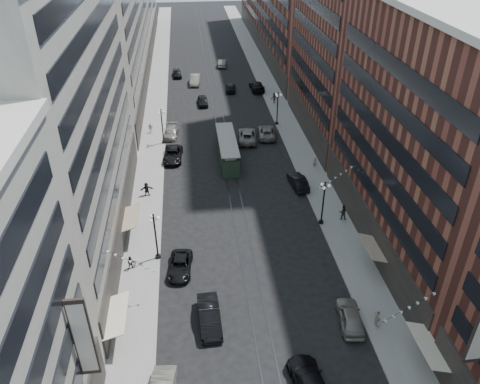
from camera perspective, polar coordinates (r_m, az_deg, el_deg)
name	(u,v)px	position (r m, az deg, el deg)	size (l,w,h in m)	color
ground	(221,127)	(77.22, -2.29, 7.88)	(220.00, 220.00, 0.00)	black
sidewalk_west	(156,107)	(86.43, -10.25, 10.18)	(4.00, 180.00, 0.15)	gray
sidewalk_east	(276,102)	(87.71, 4.47, 10.93)	(4.00, 180.00, 0.15)	gray
rail_west	(213,105)	(86.36, -3.32, 10.57)	(0.12, 180.00, 0.02)	#2D2D33
rail_east	(221,104)	(86.45, -2.38, 10.62)	(0.12, 180.00, 0.02)	#2D2D33
building_west_mid	(64,118)	(48.21, -20.67, 8.42)	(8.00, 36.00, 28.00)	#9D998B
building_west_far	(125,3)	(108.48, -13.81, 21.42)	(8.00, 90.00, 26.00)	#9D998B
building_east_mid	(422,142)	(48.35, 21.35, 5.71)	(8.00, 30.00, 24.00)	brown
lamppost_sw_far	(156,235)	(47.96, -10.26, -5.18)	(1.03, 1.14, 5.52)	black
lamppost_sw_mid	(162,125)	(71.34, -9.47, 8.04)	(1.03, 1.14, 5.52)	black
lamppost_se_far	(323,202)	(52.99, 10.12, -1.16)	(1.03, 1.14, 5.52)	black
lamppost_se_mid	(277,107)	(77.16, 4.59, 10.28)	(1.03, 1.14, 5.52)	black
streetcar	(227,150)	(66.80, -1.56, 5.18)	(2.51, 11.35, 3.14)	#223625
car_2	(180,266)	(47.67, -7.31, -8.90)	(2.23, 4.84, 1.34)	black
car_4	(350,316)	(43.37, 13.29, -14.54)	(1.94, 4.83, 1.64)	slate
car_5	(209,316)	(42.33, -3.75, -14.87)	(1.83, 5.26, 1.73)	black
car_6	(310,383)	(38.42, 8.51, -22.07)	(2.35, 5.79, 1.68)	black
pedestrian_2	(131,263)	(48.50, -13.16, -8.41)	(0.74, 0.40, 1.52)	black
pedestrian_4	(377,318)	(43.55, 16.41, -14.52)	(1.02, 0.46, 1.74)	#B5AF96
car_7	(173,155)	(67.57, -8.19, 4.53)	(2.56, 5.54, 1.54)	black
car_8	(171,132)	(74.70, -8.40, 7.27)	(1.99, 4.90, 1.42)	gray
car_9	(177,73)	(101.56, -7.69, 14.14)	(1.75, 4.35, 1.48)	black
car_10	(298,181)	(60.83, 7.09, 1.28)	(1.66, 4.76, 1.57)	black
car_11	(267,132)	(73.78, 3.28, 7.31)	(2.60, 5.63, 1.56)	slate
car_12	(257,86)	(93.11, 2.07, 12.80)	(2.39, 5.87, 1.70)	black
car_13	(203,101)	(86.17, -4.58, 11.00)	(1.77, 4.39, 1.50)	black
car_14	(222,63)	(107.59, -2.19, 15.44)	(1.61, 4.63, 1.53)	slate
pedestrian_5	(147,189)	(59.45, -11.31, 0.35)	(1.64, 0.47, 1.77)	black
pedestrian_6	(151,128)	(75.98, -10.85, 7.68)	(0.95, 0.43, 1.62)	beige
pedestrian_7	(343,212)	(55.25, 12.43, -2.42)	(0.92, 0.51, 1.90)	black
pedestrian_8	(315,162)	(65.48, 9.11, 3.68)	(0.59, 0.39, 1.62)	gray
pedestrian_9	(274,98)	(86.42, 4.21, 11.35)	(1.25, 0.52, 1.94)	black
car_extra_0	(231,87)	(92.60, -1.15, 12.64)	(1.80, 4.47, 1.52)	black
car_extra_1	(195,80)	(96.88, -5.51, 13.48)	(1.87, 5.37, 1.77)	slate
car_extra_2	(247,135)	(72.44, 0.91, 6.91)	(2.78, 6.04, 1.68)	slate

